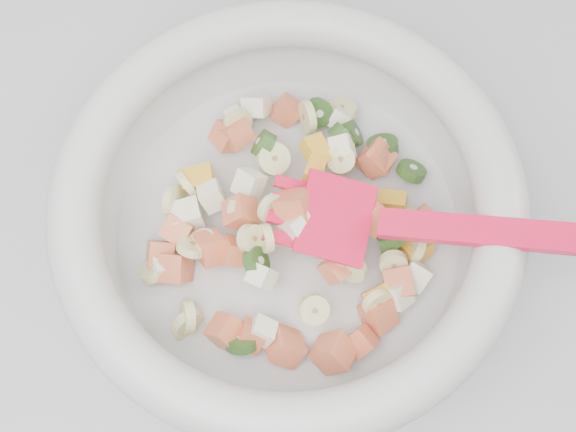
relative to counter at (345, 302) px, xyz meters
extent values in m
cube|color=#99999E|center=(0.00, 0.00, 0.00)|extent=(2.00, 0.60, 0.90)
cylinder|color=beige|center=(-0.10, -0.03, 0.46)|extent=(0.29, 0.29, 0.02)
torus|color=beige|center=(-0.10, -0.03, 0.53)|extent=(0.36, 0.36, 0.04)
cylinder|color=#CEC289|center=(-0.13, -0.02, 0.50)|extent=(0.03, 0.03, 0.03)
cylinder|color=#CEC289|center=(-0.19, -0.09, 0.48)|extent=(0.02, 0.03, 0.03)
cylinder|color=#CEC289|center=(-0.11, -0.03, 0.51)|extent=(0.03, 0.02, 0.03)
cylinder|color=#CEC289|center=(-0.17, -0.04, 0.49)|extent=(0.03, 0.03, 0.02)
cylinder|color=#CEC289|center=(-0.09, 0.02, 0.49)|extent=(0.04, 0.04, 0.02)
cylinder|color=#CEC289|center=(-0.06, 0.05, 0.49)|extent=(0.01, 0.04, 0.04)
cylinder|color=#CEC289|center=(-0.21, -0.04, 0.48)|extent=(0.03, 0.03, 0.03)
cylinder|color=#CEC289|center=(-0.05, -0.12, 0.49)|extent=(0.03, 0.02, 0.03)
cylinder|color=#CEC289|center=(-0.17, 0.02, 0.48)|extent=(0.02, 0.04, 0.04)
cylinder|color=#CEC289|center=(-0.18, 0.01, 0.48)|extent=(0.03, 0.04, 0.04)
cylinder|color=#CEC289|center=(-0.04, 0.00, 0.50)|extent=(0.03, 0.03, 0.02)
cylinder|color=#CEC289|center=(-0.10, -0.11, 0.49)|extent=(0.02, 0.03, 0.02)
cylinder|color=#CEC289|center=(0.00, -0.05, 0.48)|extent=(0.03, 0.03, 0.03)
cylinder|color=#CEC289|center=(-0.13, -0.05, 0.51)|extent=(0.03, 0.03, 0.03)
cylinder|color=#CEC289|center=(-0.17, -0.04, 0.49)|extent=(0.03, 0.03, 0.02)
cylinder|color=#CEC289|center=(-0.03, -0.09, 0.49)|extent=(0.03, 0.02, 0.03)
cylinder|color=#CEC289|center=(-0.11, 0.06, 0.49)|extent=(0.04, 0.02, 0.04)
cylinder|color=#CEC289|center=(-0.06, -0.09, 0.49)|extent=(0.03, 0.03, 0.03)
cylinder|color=#CEC289|center=(-0.19, -0.09, 0.47)|extent=(0.03, 0.02, 0.03)
cylinder|color=#CEC289|center=(-0.02, 0.05, 0.48)|extent=(0.03, 0.03, 0.02)
cylinder|color=#CEC289|center=(-0.12, -0.05, 0.51)|extent=(0.01, 0.03, 0.03)
cylinder|color=#CEC289|center=(0.00, -0.08, 0.48)|extent=(0.02, 0.03, 0.03)
cube|color=#E27E47|center=(-0.09, -0.14, 0.48)|extent=(0.04, 0.04, 0.04)
cube|color=#E27E47|center=(-0.18, -0.02, 0.48)|extent=(0.03, 0.03, 0.03)
cube|color=#E27E47|center=(0.01, -0.06, 0.48)|extent=(0.03, 0.03, 0.03)
cube|color=#E27E47|center=(-0.01, 0.00, 0.48)|extent=(0.03, 0.03, 0.03)
cube|color=#E27E47|center=(-0.12, -0.13, 0.48)|extent=(0.03, 0.04, 0.04)
cube|color=#E27E47|center=(-0.13, -0.02, 0.50)|extent=(0.03, 0.02, 0.03)
cube|color=#E27E47|center=(-0.03, -0.05, 0.50)|extent=(0.03, 0.04, 0.04)
cube|color=#E27E47|center=(-0.03, -0.11, 0.48)|extent=(0.03, 0.03, 0.03)
cube|color=#E27E47|center=(-0.12, 0.05, 0.49)|extent=(0.03, 0.04, 0.03)
cube|color=#E27E47|center=(-0.07, -0.08, 0.49)|extent=(0.03, 0.03, 0.03)
cube|color=#E27E47|center=(-0.01, 0.00, 0.48)|extent=(0.04, 0.04, 0.03)
cube|color=#E27E47|center=(-0.20, -0.03, 0.48)|extent=(0.03, 0.03, 0.03)
cube|color=#E27E47|center=(-0.16, -0.11, 0.48)|extent=(0.03, 0.03, 0.03)
cube|color=#E27E47|center=(-0.09, -0.04, 0.51)|extent=(0.04, 0.04, 0.04)
cube|color=#E27E47|center=(-0.19, -0.05, 0.48)|extent=(0.03, 0.03, 0.03)
cube|color=#E27E47|center=(-0.16, -0.04, 0.49)|extent=(0.03, 0.03, 0.03)
cube|color=#E27E47|center=(-0.07, -0.14, 0.48)|extent=(0.03, 0.03, 0.03)
cube|color=#E27E47|center=(-0.14, -0.05, 0.49)|extent=(0.02, 0.03, 0.03)
cube|color=#E27E47|center=(-0.07, 0.07, 0.47)|extent=(0.03, 0.03, 0.03)
cube|color=#E27E47|center=(-0.13, 0.05, 0.48)|extent=(0.03, 0.03, 0.03)
cube|color=#E27E47|center=(-0.15, -0.12, 0.48)|extent=(0.03, 0.03, 0.03)
cube|color=#E27E47|center=(-0.05, -0.12, 0.48)|extent=(0.03, 0.04, 0.03)
cylinder|color=#478C2E|center=(-0.13, -0.07, 0.50)|extent=(0.03, 0.03, 0.03)
cylinder|color=#478C2E|center=(0.02, -0.02, 0.48)|extent=(0.03, 0.04, 0.02)
cylinder|color=#478C2E|center=(-0.03, 0.02, 0.49)|extent=(0.02, 0.04, 0.03)
cylinder|color=#478C2E|center=(-0.02, 0.03, 0.48)|extent=(0.02, 0.03, 0.03)
cylinder|color=#478C2E|center=(-0.15, -0.12, 0.48)|extent=(0.03, 0.03, 0.03)
cylinder|color=#478C2E|center=(-0.05, 0.06, 0.48)|extent=(0.03, 0.03, 0.03)
cylinder|color=#478C2E|center=(0.00, 0.01, 0.48)|extent=(0.04, 0.04, 0.03)
cylinder|color=#478C2E|center=(-0.02, -0.07, 0.49)|extent=(0.03, 0.03, 0.03)
cylinder|color=#478C2E|center=(-0.10, 0.03, 0.50)|extent=(0.03, 0.03, 0.03)
cylinder|color=#478C2E|center=(-0.02, -0.07, 0.48)|extent=(0.02, 0.03, 0.03)
cube|color=white|center=(-0.03, 0.05, 0.48)|extent=(0.03, 0.03, 0.02)
cube|color=white|center=(-0.07, -0.07, 0.50)|extent=(0.03, 0.03, 0.02)
cube|color=white|center=(-0.04, 0.01, 0.49)|extent=(0.02, 0.02, 0.03)
cube|color=white|center=(-0.12, 0.00, 0.50)|extent=(0.03, 0.03, 0.03)
cube|color=white|center=(-0.17, -0.01, 0.48)|extent=(0.02, 0.03, 0.03)
cube|color=white|center=(-0.13, -0.08, 0.50)|extent=(0.03, 0.02, 0.03)
cube|color=white|center=(-0.09, -0.05, 0.51)|extent=(0.03, 0.03, 0.03)
cube|color=white|center=(-0.03, -0.11, 0.48)|extent=(0.03, 0.03, 0.03)
cube|color=white|center=(-0.11, 0.08, 0.47)|extent=(0.03, 0.02, 0.03)
cube|color=white|center=(-0.01, -0.10, 0.48)|extent=(0.03, 0.03, 0.03)
cube|color=white|center=(-0.20, -0.04, 0.48)|extent=(0.02, 0.02, 0.02)
cube|color=white|center=(-0.14, -0.12, 0.48)|extent=(0.03, 0.03, 0.03)
cube|color=white|center=(-0.09, 0.08, 0.48)|extent=(0.03, 0.03, 0.03)
cube|color=white|center=(-0.15, 0.00, 0.49)|extent=(0.02, 0.03, 0.03)
cube|color=yellow|center=(0.00, -0.08, 0.48)|extent=(0.03, 0.03, 0.03)
cube|color=yellow|center=(-0.06, 0.01, 0.50)|extent=(0.03, 0.03, 0.02)
cube|color=yellow|center=(-0.16, 0.02, 0.49)|extent=(0.03, 0.02, 0.02)
cube|color=yellow|center=(-0.07, -0.01, 0.50)|extent=(0.03, 0.03, 0.02)
cube|color=yellow|center=(-0.04, -0.11, 0.48)|extent=(0.03, 0.02, 0.02)
cube|color=yellow|center=(-0.07, -0.06, 0.50)|extent=(0.03, 0.03, 0.03)
cube|color=yellow|center=(-0.01, -0.04, 0.48)|extent=(0.03, 0.03, 0.02)
cube|color=red|center=(-0.06, -0.05, 0.51)|extent=(0.08, 0.08, 0.03)
cube|color=red|center=(-0.09, -0.02, 0.51)|extent=(0.03, 0.02, 0.01)
cube|color=red|center=(-0.09, -0.03, 0.51)|extent=(0.03, 0.02, 0.01)
cube|color=red|center=(-0.10, -0.04, 0.51)|extent=(0.03, 0.02, 0.01)
cube|color=red|center=(-0.11, -0.06, 0.51)|extent=(0.03, 0.02, 0.01)
cube|color=red|center=(0.05, -0.11, 0.55)|extent=(0.18, 0.10, 0.06)
camera|label=1|loc=(-0.15, -0.23, 1.02)|focal=45.00mm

